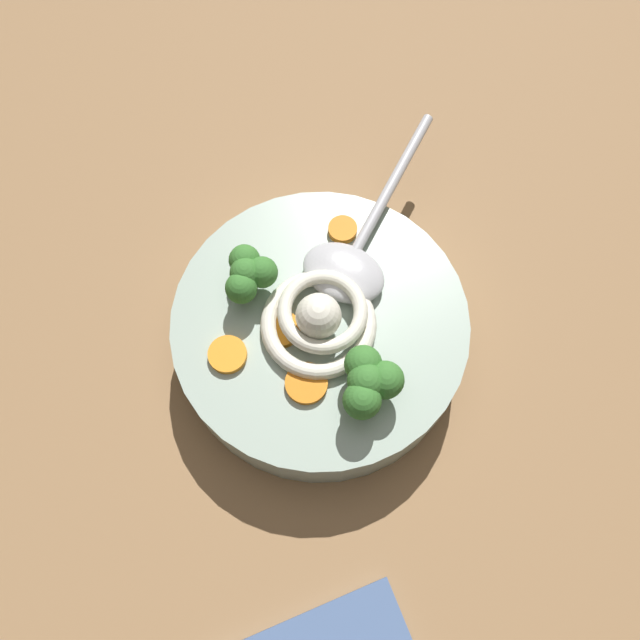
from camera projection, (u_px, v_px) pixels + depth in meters
The scene contains 10 objects.
table_slab at pixel (370, 392), 50.09cm from camera, with size 135.19×135.19×3.85cm, color #936D47.
soup_bowl at pixel (320, 332), 47.16cm from camera, with size 20.90×20.90×4.89cm.
noodle_pile at pixel (320, 319), 43.81cm from camera, with size 8.79×8.62×3.53cm.
soup_spoon at pixel (352, 257), 45.90cm from camera, with size 16.11×12.53×1.60cm.
broccoli_floret_left at pixel (248, 274), 43.93cm from camera, with size 4.29×3.69×3.39cm.
broccoli_floret_rear at pixel (369, 382), 40.83cm from camera, with size 4.84×4.16×3.83cm.
carrot_slice_extra_a at pixel (228, 355), 43.75cm from camera, with size 2.65×2.65×0.51cm, color orange.
carrot_slice_front at pixel (306, 383), 43.02cm from camera, with size 2.87×2.87×0.48cm, color orange.
carrot_slice_right at pixel (282, 329), 44.37cm from camera, with size 2.59×2.59×0.64cm, color orange.
carrot_slice_beside_noodles at pixel (343, 230), 47.30cm from camera, with size 2.13×2.13×0.58cm, color orange.
Camera 1 is at (-12.82, 5.62, 50.49)cm, focal length 36.37 mm.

